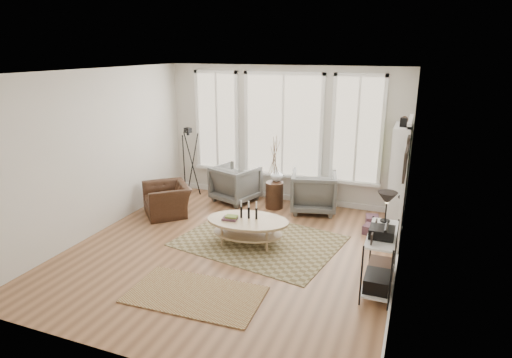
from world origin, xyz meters
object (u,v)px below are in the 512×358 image
at_px(coffee_table, 247,225).
at_px(accent_chair, 167,199).
at_px(side_table, 275,173).
at_px(low_shelf, 380,254).
at_px(armchair_right, 314,191).
at_px(bookcase, 399,175).
at_px(armchair_left, 236,183).

relative_size(coffee_table, accent_chair, 1.58).
bearing_deg(accent_chair, side_table, 76.94).
distance_m(coffee_table, side_table, 1.87).
relative_size(low_shelf, armchair_right, 1.42).
xyz_separation_m(bookcase, side_table, (-2.43, -0.06, -0.21)).
xyz_separation_m(armchair_left, side_table, (0.93, -0.10, 0.35)).
height_order(coffee_table, armchair_left, armchair_left).
relative_size(bookcase, side_table, 1.32).
relative_size(armchair_right, accent_chair, 0.97).
xyz_separation_m(coffee_table, accent_chair, (-2.03, 0.70, -0.04)).
relative_size(side_table, accent_chair, 1.64).
xyz_separation_m(bookcase, coffee_table, (-2.30, -1.87, -0.61)).
bearing_deg(coffee_table, bookcase, 39.13).
xyz_separation_m(side_table, accent_chair, (-1.91, -1.11, -0.44)).
bearing_deg(bookcase, side_table, -178.67).
bearing_deg(coffee_table, armchair_right, 70.59).
bearing_deg(accent_chair, armchair_right, 71.09).
distance_m(armchair_right, side_table, 0.88).
relative_size(armchair_left, armchair_right, 0.96).
height_order(armchair_right, side_table, side_table).
relative_size(low_shelf, armchair_left, 1.49).
relative_size(bookcase, coffee_table, 1.38).
distance_m(low_shelf, armchair_right, 3.02).
distance_m(armchair_left, armchair_right, 1.74).
bearing_deg(side_table, bookcase, 1.33).
height_order(bookcase, armchair_right, bookcase).
relative_size(bookcase, low_shelf, 1.58).
height_order(bookcase, side_table, bookcase).
xyz_separation_m(low_shelf, accent_chair, (-4.28, 1.35, -0.20)).
distance_m(armchair_right, accent_chair, 2.98).
xyz_separation_m(armchair_left, armchair_right, (1.74, 0.02, 0.02)).
relative_size(armchair_left, accent_chair, 0.92).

